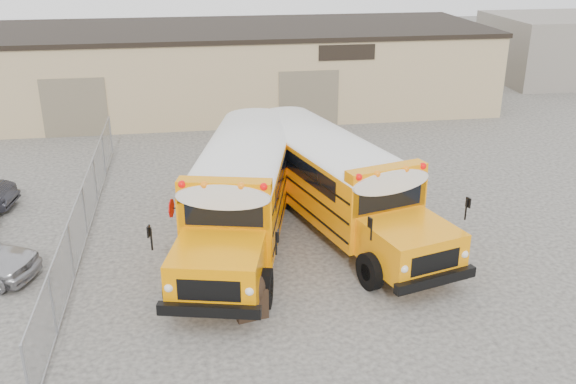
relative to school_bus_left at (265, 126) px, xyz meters
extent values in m
plane|color=#3A3735|center=(-0.93, -8.91, -1.89)|extent=(120.00, 120.00, 0.00)
cube|color=tan|center=(-0.93, 11.09, 0.36)|extent=(30.00, 10.00, 4.50)
cube|color=black|center=(-0.93, 11.09, 2.66)|extent=(30.20, 10.20, 0.25)
cube|color=black|center=(5.07, 6.07, 2.01)|extent=(3.00, 0.08, 0.80)
cube|color=gray|center=(-8.93, 6.07, -0.39)|extent=(3.20, 0.08, 3.00)
cube|color=gray|center=(3.07, 6.07, -0.39)|extent=(3.20, 0.08, 3.00)
cylinder|color=#94969C|center=(-6.93, -14.91, -0.99)|extent=(0.07, 0.07, 1.80)
cylinder|color=#94969C|center=(-6.93, -11.91, -0.99)|extent=(0.07, 0.07, 1.80)
cylinder|color=#94969C|center=(-6.93, -8.91, -0.99)|extent=(0.07, 0.07, 1.80)
cylinder|color=#94969C|center=(-6.93, -5.91, -0.99)|extent=(0.07, 0.07, 1.80)
cylinder|color=#94969C|center=(-6.93, -2.91, -0.99)|extent=(0.07, 0.07, 1.80)
cylinder|color=#94969C|center=(-6.93, 0.09, -0.99)|extent=(0.07, 0.07, 1.80)
cylinder|color=#94969C|center=(-6.93, 3.09, -0.99)|extent=(0.07, 0.07, 1.80)
cylinder|color=#94969C|center=(-6.93, -5.91, -0.11)|extent=(0.05, 18.00, 0.05)
cylinder|color=#94969C|center=(-6.93, -5.91, -1.84)|extent=(0.05, 18.00, 0.05)
cube|color=#94969C|center=(-6.93, -5.91, -0.99)|extent=(0.02, 18.00, 1.70)
cube|color=gray|center=(23.07, 15.09, 0.31)|extent=(10.00, 8.00, 4.40)
cube|color=#FF9000|center=(0.11, 0.47, -0.19)|extent=(4.63, 8.78, 2.26)
cube|color=#FF9000|center=(-1.15, -4.78, -0.69)|extent=(2.92, 2.92, 1.27)
cube|color=black|center=(-0.86, -3.58, 0.44)|extent=(2.21, 0.59, 0.83)
cube|color=silver|center=(0.11, 0.47, 1.10)|extent=(4.65, 8.87, 0.44)
cube|color=#FF9000|center=(-0.80, -3.33, 1.14)|extent=(2.75, 1.17, 0.40)
sphere|color=#E50705|center=(-1.98, -3.31, 1.27)|extent=(0.22, 0.22, 0.22)
sphere|color=#E50705|center=(0.26, -3.85, 1.27)|extent=(0.22, 0.22, 0.22)
sphere|color=orange|center=(-1.37, -3.46, 1.27)|extent=(0.22, 0.22, 0.22)
sphere|color=orange|center=(-0.35, -3.70, 1.27)|extent=(0.22, 0.22, 0.22)
cube|color=black|center=(-1.45, -6.04, -1.19)|extent=(2.68, 0.87, 0.31)
cube|color=black|center=(1.11, 4.60, -1.19)|extent=(2.68, 0.84, 0.31)
cube|color=black|center=(0.11, 0.47, -0.27)|extent=(4.64, 8.63, 0.07)
cube|color=black|center=(0.19, 0.79, 0.44)|extent=(4.36, 7.51, 0.68)
cylinder|color=black|center=(-2.39, -4.35, -1.32)|extent=(0.57, 1.19, 1.15)
cylinder|color=black|center=(0.15, -4.97, -1.32)|extent=(0.57, 1.19, 1.15)
cylinder|color=black|center=(-0.77, 2.40, -1.32)|extent=(0.57, 1.19, 1.15)
cylinder|color=black|center=(1.78, 1.79, -1.32)|extent=(0.57, 1.19, 1.15)
cylinder|color=#BF0505|center=(-2.38, -1.88, -0.05)|extent=(0.18, 0.61, 0.62)
cube|color=#FF9308|center=(-0.25, 0.67, -0.23)|extent=(4.85, 8.63, 2.21)
cube|color=#FF9308|center=(1.21, -4.42, -0.71)|extent=(2.94, 2.94, 1.24)
cube|color=black|center=(0.87, -3.26, 0.40)|extent=(2.15, 0.67, 0.81)
cube|color=silver|center=(-0.25, 0.67, 1.04)|extent=(4.87, 8.71, 0.43)
cube|color=#FF9308|center=(0.80, -3.02, 1.08)|extent=(2.69, 1.25, 0.39)
sphere|color=#E50705|center=(-0.22, -3.57, 1.21)|extent=(0.22, 0.22, 0.22)
sphere|color=#E50705|center=(1.96, -2.94, 1.21)|extent=(0.22, 0.22, 0.22)
sphere|color=orange|center=(0.38, -3.40, 1.21)|extent=(0.22, 0.22, 0.22)
sphere|color=orange|center=(1.36, -3.12, 1.21)|extent=(0.22, 0.22, 0.22)
cube|color=black|center=(1.56, -5.64, -1.20)|extent=(2.61, 0.96, 0.30)
cube|color=black|center=(-1.39, 4.67, -1.20)|extent=(2.60, 0.93, 0.30)
cube|color=black|center=(-0.25, 0.67, -0.31)|extent=(4.85, 8.48, 0.06)
cube|color=black|center=(-0.34, 0.98, 0.40)|extent=(4.53, 7.39, 0.67)
cylinder|color=black|center=(-0.06, -4.66, -1.33)|extent=(0.60, 1.16, 1.12)
cylinder|color=black|center=(2.41, -3.95, -1.33)|extent=(0.60, 1.16, 1.12)
cylinder|color=black|center=(-1.93, 1.89, -1.33)|extent=(0.60, 1.16, 1.12)
cylinder|color=black|center=(0.53, 2.60, -1.33)|extent=(0.60, 1.16, 1.12)
cube|color=black|center=(-1.89, -11.71, -1.46)|extent=(1.02, 0.95, 0.86)
sphere|color=black|center=(-1.89, -11.71, -1.08)|extent=(0.95, 0.95, 0.95)
camera|label=1|loc=(-3.17, -26.71, 7.83)|focal=40.00mm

